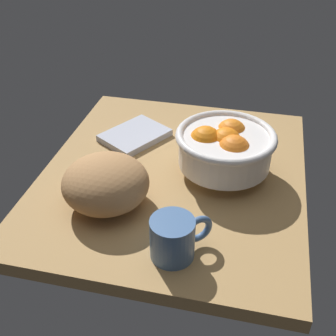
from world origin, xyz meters
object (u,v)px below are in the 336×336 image
object	(u,v)px
bread_loaf	(106,183)
mug	(174,238)
napkin_folded	(135,135)
fruit_bowl	(225,147)

from	to	relation	value
bread_loaf	mug	world-z (taller)	bread_loaf
bread_loaf	napkin_folded	bearing A→B (deg)	4.25
fruit_bowl	napkin_folded	xyz separation A→B (cm)	(9.76, 22.76, -5.95)
bread_loaf	mug	distance (cm)	18.76
mug	napkin_folded	bearing A→B (deg)	26.41
fruit_bowl	napkin_folded	size ratio (longest dim) A/B	1.40
fruit_bowl	mug	bearing A→B (deg)	168.59
fruit_bowl	napkin_folded	world-z (taller)	fruit_bowl
bread_loaf	fruit_bowl	bearing A→B (deg)	-53.50
bread_loaf	mug	size ratio (longest dim) A/B	1.66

